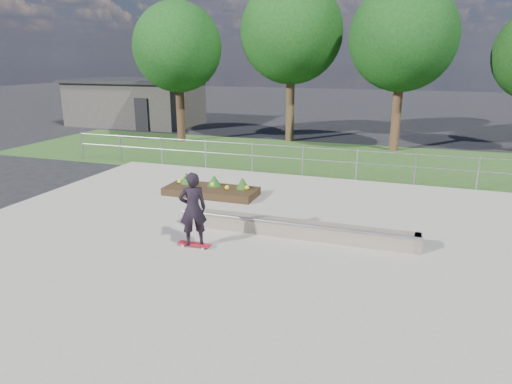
% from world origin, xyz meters
% --- Properties ---
extents(ground, '(120.00, 120.00, 0.00)m').
position_xyz_m(ground, '(0.00, 0.00, 0.00)').
color(ground, black).
rests_on(ground, ground).
extents(grass_verge, '(30.00, 8.00, 0.02)m').
position_xyz_m(grass_verge, '(0.00, 11.00, 0.01)').
color(grass_verge, '#28481C').
rests_on(grass_verge, ground).
extents(concrete_slab, '(15.00, 15.00, 0.06)m').
position_xyz_m(concrete_slab, '(0.00, 0.00, 0.03)').
color(concrete_slab, gray).
rests_on(concrete_slab, ground).
extents(fence, '(20.06, 0.06, 1.20)m').
position_xyz_m(fence, '(0.00, 7.50, 0.77)').
color(fence, gray).
rests_on(fence, ground).
extents(building, '(8.40, 5.40, 3.00)m').
position_xyz_m(building, '(-14.00, 18.00, 1.51)').
color(building, '#2F2C2A').
rests_on(building, ground).
extents(tree_far_left, '(4.55, 4.55, 7.15)m').
position_xyz_m(tree_far_left, '(-8.00, 13.00, 4.85)').
color(tree_far_left, black).
rests_on(tree_far_left, ground).
extents(tree_mid_left, '(5.25, 5.25, 8.25)m').
position_xyz_m(tree_mid_left, '(-2.50, 15.00, 5.61)').
color(tree_mid_left, '#362515').
rests_on(tree_mid_left, ground).
extents(tree_mid_right, '(4.90, 4.90, 7.70)m').
position_xyz_m(tree_mid_right, '(3.00, 14.00, 5.23)').
color(tree_mid_right, '#382316').
rests_on(tree_mid_right, ground).
extents(grind_ledge, '(6.00, 0.44, 0.43)m').
position_xyz_m(grind_ledge, '(1.22, 1.45, 0.26)').
color(grind_ledge, brown).
rests_on(grind_ledge, concrete_slab).
extents(planter_bed, '(3.00, 1.20, 0.61)m').
position_xyz_m(planter_bed, '(-2.21, 4.11, 0.24)').
color(planter_bed, black).
rests_on(planter_bed, concrete_slab).
extents(skateboarder, '(0.80, 0.69, 1.81)m').
position_xyz_m(skateboarder, '(-0.83, 0.04, 1.00)').
color(skateboarder, silver).
rests_on(skateboarder, concrete_slab).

